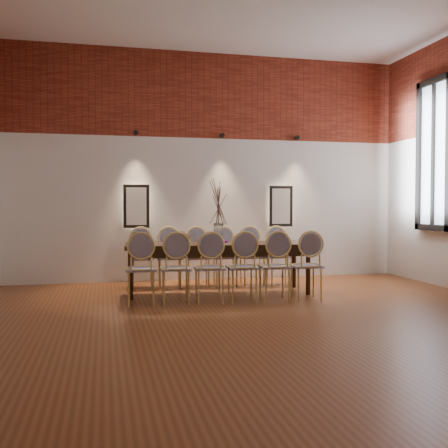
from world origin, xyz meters
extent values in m
cube|color=brown|center=(0.00, 0.00, -0.01)|extent=(7.00, 7.00, 0.02)
cube|color=silver|center=(0.00, 3.55, 2.00)|extent=(7.00, 0.10, 4.00)
cube|color=maroon|center=(0.00, 3.48, 3.25)|extent=(7.00, 0.02, 1.50)
cube|color=#FFEAC6|center=(-1.30, 3.45, 1.30)|extent=(0.36, 0.06, 0.66)
cube|color=#FFEAC6|center=(1.30, 3.45, 1.30)|extent=(0.36, 0.06, 0.66)
cylinder|color=black|center=(-1.30, 3.42, 2.55)|extent=(0.08, 0.10, 0.08)
cylinder|color=black|center=(0.20, 3.42, 2.55)|extent=(0.08, 0.10, 0.08)
cylinder|color=black|center=(1.60, 3.42, 2.55)|extent=(0.08, 0.10, 0.08)
cube|color=silver|center=(3.46, 2.00, 2.15)|extent=(0.02, 0.78, 2.38)
cube|color=black|center=(3.44, 2.00, 2.15)|extent=(0.08, 0.90, 2.50)
cube|color=black|center=(3.44, 2.00, 2.15)|extent=(0.06, 0.06, 2.40)
cube|color=black|center=(-0.18, 1.99, 0.38)|extent=(2.78, 1.06, 0.75)
cylinder|color=silver|center=(-0.18, 1.99, 0.90)|extent=(0.14, 0.14, 0.30)
ellipsoid|color=brown|center=(-0.72, 1.98, 0.84)|extent=(0.24, 0.24, 0.18)
cube|color=#94167F|center=(-0.14, 2.17, 0.77)|extent=(0.27, 0.20, 0.03)
camera|label=1|loc=(-1.84, -5.63, 1.31)|focal=42.00mm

